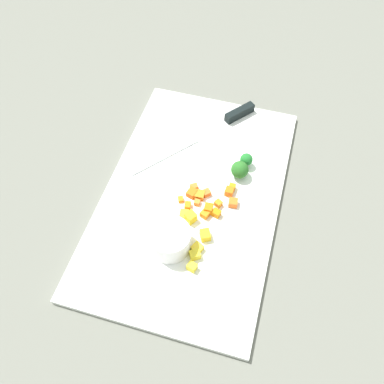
% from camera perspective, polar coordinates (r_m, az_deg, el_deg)
% --- Properties ---
extents(ground_plane, '(4.00, 4.00, 0.00)m').
position_cam_1_polar(ground_plane, '(0.80, 0.00, -0.88)').
color(ground_plane, slate).
extents(cutting_board, '(0.54, 0.34, 0.01)m').
position_cam_1_polar(cutting_board, '(0.80, 0.00, -0.64)').
color(cutting_board, white).
rests_on(cutting_board, ground_plane).
extents(prep_bowl, '(0.07, 0.07, 0.05)m').
position_cam_1_polar(prep_bowl, '(0.72, -3.10, -6.67)').
color(prep_bowl, white).
rests_on(prep_bowl, cutting_board).
extents(chef_knife, '(0.26, 0.22, 0.02)m').
position_cam_1_polar(chef_knife, '(0.90, 3.61, 9.39)').
color(chef_knife, silver).
rests_on(chef_knife, cutting_board).
extents(carrot_dice_0, '(0.02, 0.02, 0.02)m').
position_cam_1_polar(carrot_dice_0, '(0.76, 2.35, -2.37)').
color(carrot_dice_0, orange).
rests_on(carrot_dice_0, cutting_board).
extents(carrot_dice_1, '(0.02, 0.02, 0.01)m').
position_cam_1_polar(carrot_dice_1, '(0.76, 1.87, -3.08)').
color(carrot_dice_1, orange).
rests_on(carrot_dice_1, cutting_board).
extents(carrot_dice_2, '(0.02, 0.02, 0.01)m').
position_cam_1_polar(carrot_dice_2, '(0.78, 5.79, -1.49)').
color(carrot_dice_2, orange).
rests_on(carrot_dice_2, cutting_board).
extents(carrot_dice_3, '(0.01, 0.01, 0.01)m').
position_cam_1_polar(carrot_dice_3, '(0.77, 0.73, -1.48)').
color(carrot_dice_3, orange).
rests_on(carrot_dice_3, cutting_board).
extents(carrot_dice_4, '(0.02, 0.02, 0.01)m').
position_cam_1_polar(carrot_dice_4, '(0.79, 5.26, 0.07)').
color(carrot_dice_4, orange).
rests_on(carrot_dice_4, cutting_board).
extents(carrot_dice_5, '(0.02, 0.02, 0.01)m').
position_cam_1_polar(carrot_dice_5, '(0.78, 0.16, -0.31)').
color(carrot_dice_5, orange).
rests_on(carrot_dice_5, cutting_board).
extents(carrot_dice_6, '(0.01, 0.01, 0.01)m').
position_cam_1_polar(carrot_dice_6, '(0.80, 5.66, 0.67)').
color(carrot_dice_6, orange).
rests_on(carrot_dice_6, cutting_board).
extents(carrot_dice_7, '(0.02, 0.02, 0.01)m').
position_cam_1_polar(carrot_dice_7, '(0.79, 0.28, 0.66)').
color(carrot_dice_7, orange).
rests_on(carrot_dice_7, cutting_board).
extents(carrot_dice_8, '(0.02, 0.02, 0.01)m').
position_cam_1_polar(carrot_dice_8, '(0.76, 3.44, -2.99)').
color(carrot_dice_8, orange).
rests_on(carrot_dice_8, cutting_board).
extents(carrot_dice_9, '(0.01, 0.01, 0.01)m').
position_cam_1_polar(carrot_dice_9, '(0.78, -1.60, -1.05)').
color(carrot_dice_9, orange).
rests_on(carrot_dice_9, cutting_board).
extents(carrot_dice_10, '(0.02, 0.01, 0.01)m').
position_cam_1_polar(carrot_dice_10, '(0.77, -0.78, -1.89)').
color(carrot_dice_10, orange).
rests_on(carrot_dice_10, cutting_board).
extents(carrot_dice_11, '(0.02, 0.02, 0.01)m').
position_cam_1_polar(carrot_dice_11, '(0.78, 1.01, -0.60)').
color(carrot_dice_11, orange).
rests_on(carrot_dice_11, cutting_board).
extents(carrot_dice_12, '(0.02, 0.02, 0.01)m').
position_cam_1_polar(carrot_dice_12, '(0.79, 2.05, -0.12)').
color(carrot_dice_12, orange).
rests_on(carrot_dice_12, cutting_board).
extents(carrot_dice_13, '(0.02, 0.02, 0.01)m').
position_cam_1_polar(carrot_dice_13, '(0.77, 3.72, -1.63)').
color(carrot_dice_13, orange).
rests_on(carrot_dice_13, cutting_board).
extents(pepper_dice_0, '(0.02, 0.02, 0.02)m').
position_cam_1_polar(pepper_dice_0, '(0.75, -0.19, -3.58)').
color(pepper_dice_0, yellow).
rests_on(pepper_dice_0, cutting_board).
extents(pepper_dice_1, '(0.02, 0.02, 0.01)m').
position_cam_1_polar(pepper_dice_1, '(0.73, 0.72, -7.91)').
color(pepper_dice_1, yellow).
rests_on(pepper_dice_1, cutting_board).
extents(pepper_dice_2, '(0.03, 0.02, 0.02)m').
position_cam_1_polar(pepper_dice_2, '(0.74, 1.87, -6.07)').
color(pepper_dice_2, yellow).
rests_on(pepper_dice_2, cutting_board).
extents(pepper_dice_3, '(0.02, 0.02, 0.02)m').
position_cam_1_polar(pepper_dice_3, '(0.76, -1.11, -3.27)').
color(pepper_dice_3, yellow).
rests_on(pepper_dice_3, cutting_board).
extents(pepper_dice_4, '(0.02, 0.02, 0.01)m').
position_cam_1_polar(pepper_dice_4, '(0.71, -0.00, -10.48)').
color(pepper_dice_4, yellow).
rests_on(pepper_dice_4, cutting_board).
extents(pepper_dice_5, '(0.02, 0.02, 0.01)m').
position_cam_1_polar(pepper_dice_5, '(0.72, 0.40, -8.80)').
color(pepper_dice_5, yellow).
rests_on(pepper_dice_5, cutting_board).
extents(broccoli_floret_0, '(0.03, 0.03, 0.04)m').
position_cam_1_polar(broccoli_floret_0, '(0.81, 6.73, 3.12)').
color(broccoli_floret_0, '#8BBD62').
rests_on(broccoli_floret_0, cutting_board).
extents(broccoli_floret_1, '(0.03, 0.03, 0.03)m').
position_cam_1_polar(broccoli_floret_1, '(0.83, 7.65, 4.52)').
color(broccoli_floret_1, '#91C157').
rests_on(broccoli_floret_1, cutting_board).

